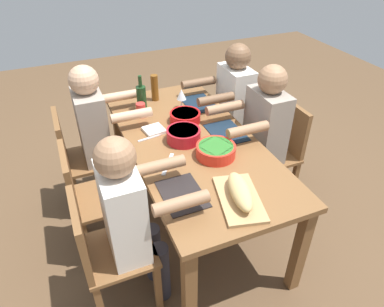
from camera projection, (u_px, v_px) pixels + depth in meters
The scene contains 26 objects.
ground_plane at pixel (192, 216), 2.87m from camera, with size 8.00×8.00×0.00m, color brown.
dining_table at pixel (192, 151), 2.49m from camera, with size 1.80×0.86×0.74m.
chair_far_center at pixel (89, 196), 2.36m from camera, with size 0.40×0.40×0.85m.
chair_far_left at pixel (104, 250), 1.98m from camera, with size 0.40×0.40×0.85m.
diner_far_left at pixel (132, 214), 1.92m from camera, with size 0.41×0.53×1.20m.
chair_near_right at pixel (247, 120), 3.20m from camera, with size 0.40×0.40×0.85m.
diner_near_right at pixel (230, 102), 3.02m from camera, with size 0.41×0.53×1.20m.
chair_far_right at pixel (79, 156), 2.73m from camera, with size 0.40×0.40×0.85m.
diner_far_right at pixel (99, 128), 2.66m from camera, with size 0.41×0.53×1.20m.
chair_near_center at pixel (277, 148), 2.83m from camera, with size 0.40×0.40×0.85m.
diner_near_center at pixel (261, 130), 2.65m from camera, with size 0.41×0.53×1.20m.
serving_bowl_salad at pixel (185, 116), 2.64m from camera, with size 0.23×0.23×0.07m.
serving_bowl_greens at pixel (216, 150), 2.27m from camera, with size 0.26×0.26×0.08m.
serving_bowl_fruit at pixel (184, 134), 2.41m from camera, with size 0.24×0.24×0.09m.
cutting_board at pixel (239, 199), 1.94m from camera, with size 0.40×0.22×0.02m, color tan.
bread_loaf at pixel (240, 191), 1.91m from camera, with size 0.32×0.11×0.09m, color tan.
wine_bottle at pixel (142, 98), 2.75m from camera, with size 0.08×0.08×0.29m.
beer_bottle at pixel (155, 88), 2.90m from camera, with size 0.06×0.06×0.22m, color brown.
wine_glass at pixel (181, 95), 2.77m from camera, with size 0.08×0.08×0.17m.
fork_far_center at pixel (149, 138), 2.46m from camera, with size 0.02×0.17×0.01m, color silver.
placemat_far_left at pixel (182, 194), 1.98m from camera, with size 0.32×0.23×0.01m, color black.
placemat_near_right at pixel (199, 103), 2.90m from camera, with size 0.32×0.23×0.01m, color #142333.
cup_far_right at pixel (141, 110), 2.70m from camera, with size 0.07×0.07×0.11m, color red.
placemat_near_center at pixel (226, 132), 2.53m from camera, with size 0.32×0.23×0.01m, color #142333.
carving_knife at pixel (168, 164), 2.21m from camera, with size 0.23×0.02×0.01m, color silver.
napkin_stack at pixel (154, 130), 2.54m from camera, with size 0.14×0.14×0.02m, color white.
Camera 1 is at (-1.89, 0.79, 2.07)m, focal length 32.74 mm.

